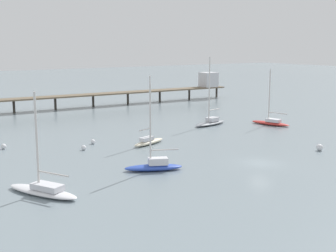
{
  "coord_description": "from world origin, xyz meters",
  "views": [
    {
      "loc": [
        -37.9,
        -37.61,
        13.78
      ],
      "look_at": [
        0.0,
        19.27,
        1.5
      ],
      "focal_mm": 49.77,
      "sensor_mm": 36.0,
      "label": 1
    }
  ],
  "objects": [
    {
      "name": "sailboat_cream",
      "position": [
        -5.54,
        15.77,
        0.65
      ],
      "size": [
        6.12,
        3.37,
        9.38
      ],
      "color": "beige",
      "rests_on": "ground_plane"
    },
    {
      "name": "sailboat_red",
      "position": [
        19.69,
        17.38,
        0.59
      ],
      "size": [
        3.52,
        7.25,
        9.39
      ],
      "color": "red",
      "rests_on": "ground_plane"
    },
    {
      "name": "mooring_buoy_inner",
      "position": [
        -14.33,
        17.56,
        0.32
      ],
      "size": [
        0.64,
        0.64,
        0.64
      ],
      "primitive_type": "sphere",
      "color": "silver",
      "rests_on": "ground_plane"
    },
    {
      "name": "sailboat_gray",
      "position": [
        11.2,
        23.09,
        0.65
      ],
      "size": [
        7.59,
        3.69,
        11.49
      ],
      "color": "gray",
      "rests_on": "ground_plane"
    },
    {
      "name": "mooring_buoy_far",
      "position": [
        10.94,
        0.32,
        0.43
      ],
      "size": [
        0.86,
        0.86,
        0.86
      ],
      "primitive_type": "sphere",
      "color": "silver",
      "rests_on": "ground_plane"
    },
    {
      "name": "pier",
      "position": [
        11.95,
        54.69,
        3.28
      ],
      "size": [
        77.98,
        6.21,
        6.43
      ],
      "color": "brown",
      "rests_on": "ground_plane"
    },
    {
      "name": "mooring_buoy_outer",
      "position": [
        -22.84,
        23.93,
        0.35
      ],
      "size": [
        0.7,
        0.7,
        0.7
      ],
      "primitive_type": "sphere",
      "color": "silver",
      "rests_on": "ground_plane"
    },
    {
      "name": "sailboat_white",
      "position": [
        -24.72,
        2.8,
        0.57
      ],
      "size": [
        5.42,
        8.15,
        9.48
      ],
      "color": "white",
      "rests_on": "ground_plane"
    },
    {
      "name": "mooring_buoy_near",
      "position": [
        -11.77,
        20.26,
        0.32
      ],
      "size": [
        0.64,
        0.64,
        0.64
      ],
      "primitive_type": "sphere",
      "color": "silver",
      "rests_on": "ground_plane"
    },
    {
      "name": "ground_plane",
      "position": [
        0.0,
        0.0,
        0.0
      ],
      "size": [
        400.0,
        400.0,
        0.0
      ],
      "primitive_type": "plane",
      "color": "gray"
    },
    {
      "name": "sailboat_blue",
      "position": [
        -11.85,
        4.17,
        0.65
      ],
      "size": [
        6.51,
        4.21,
        9.55
      ],
      "color": "#2D4CB7",
      "rests_on": "ground_plane"
    }
  ]
}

